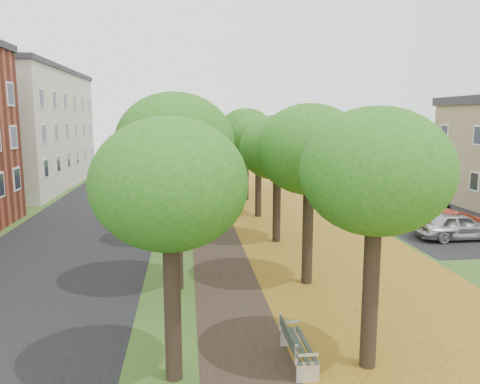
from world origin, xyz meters
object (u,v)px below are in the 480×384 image
object	(u,v)px
car_silver	(457,226)
car_red	(453,222)
bench	(296,345)
car_grey	(412,204)
car_white	(395,205)

from	to	relation	value
car_silver	car_red	size ratio (longest dim) A/B	1.01
bench	car_grey	size ratio (longest dim) A/B	0.38
bench	car_grey	world-z (taller)	car_grey
bench	car_white	world-z (taller)	car_white
car_silver	car_white	distance (m)	5.52
car_silver	car_grey	distance (m)	5.71
car_silver	car_grey	size ratio (longest dim) A/B	0.80
bench	car_silver	distance (m)	15.49
car_grey	car_white	bearing A→B (deg)	91.54
car_grey	car_white	xyz separation A→B (m)	(-1.24, -0.24, -0.01)
car_grey	car_red	bearing A→B (deg)	169.29
car_grey	car_white	distance (m)	1.26
car_silver	bench	bearing A→B (deg)	134.43
bench	car_white	size ratio (longest dim) A/B	0.37
bench	car_white	bearing A→B (deg)	-32.16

